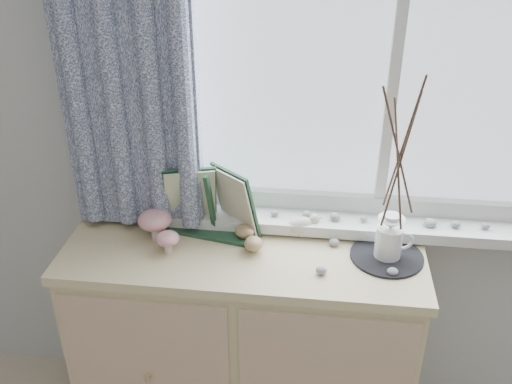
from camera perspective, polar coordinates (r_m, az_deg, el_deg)
sideboard at (r=2.17m, az=-1.21°, el=-15.09°), size 1.20×0.45×0.85m
botanical_book at (r=1.90m, az=-4.63°, el=-1.36°), size 0.39×0.20×0.26m
toadstool_cluster at (r=1.93m, az=-9.77°, el=-3.29°), size 0.16×0.17×0.11m
wooden_eggs at (r=1.90m, az=-0.71°, el=-4.55°), size 0.10×0.12×0.08m
songbird_figurine at (r=1.96m, az=4.57°, el=-3.32°), size 0.16×0.11×0.08m
crocheted_doily at (r=1.91m, az=12.93°, el=-6.28°), size 0.24×0.24×0.01m
twig_pitcher at (r=1.73m, az=14.27°, el=3.77°), size 0.28×0.28×0.65m
sideboard_pebbles at (r=1.88m, az=7.97°, el=-6.15°), size 0.33×0.23×0.02m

